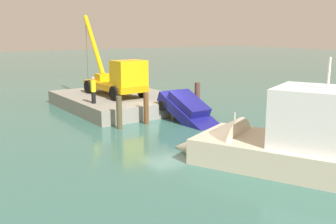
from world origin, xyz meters
TOP-DOWN VIEW (x-y plane):
  - ground at (0.00, 0.00)m, footprint 200.00×200.00m
  - dock at (-6.27, 0.00)m, footprint 10.05×7.47m
  - crane_truck at (-5.76, -0.30)m, footprint 10.57×2.77m
  - dock_worker at (-4.04, -2.99)m, footprint 0.34×0.34m
  - salvaged_car at (0.45, 1.42)m, footprint 4.41×2.27m
  - moored_yacht at (9.04, -0.42)m, footprint 11.55×7.93m
  - piling_near at (-0.42, -2.99)m, footprint 0.33×0.33m
  - piling_mid at (-0.63, -1.04)m, footprint 0.31×0.31m
  - piling_far at (-0.60, 0.99)m, footprint 0.30×0.30m
  - piling_end at (-0.54, 2.86)m, footprint 0.37×0.37m

SIDE VIEW (x-z plane):
  - ground at x=0.00m, z-range 0.00..0.00m
  - moored_yacht at x=9.04m, z-range -2.75..3.67m
  - dock at x=-6.27m, z-range 0.00..0.98m
  - salvaged_car at x=0.45m, z-range -0.62..2.10m
  - piling_far at x=-0.60m, z-range 0.00..1.82m
  - piling_near at x=-0.42m, z-range 0.00..1.94m
  - piling_mid at x=-0.63m, z-range 0.00..1.98m
  - piling_end at x=-0.54m, z-range 0.00..2.29m
  - dock_worker at x=-4.04m, z-range 0.99..2.74m
  - crane_truck at x=-5.76m, z-range -0.67..5.36m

